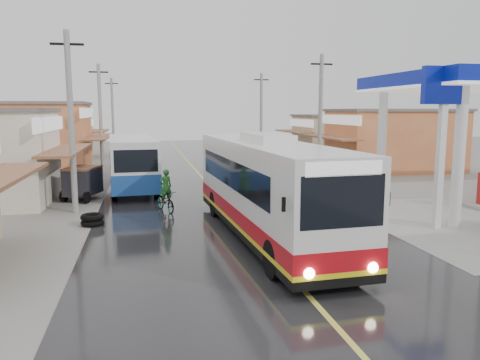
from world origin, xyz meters
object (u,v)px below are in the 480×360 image
(tyre_stack, at_px, (92,220))
(coach_bus, at_px, (266,188))
(second_bus, at_px, (132,162))
(tricycle_near, at_px, (82,181))

(tyre_stack, bearing_deg, coach_bus, -25.48)
(second_bus, relative_size, tyre_stack, 10.02)
(coach_bus, distance_m, second_bus, 12.65)
(coach_bus, xyz_separation_m, second_bus, (-4.95, 11.64, -0.18))
(tricycle_near, height_order, tyre_stack, tricycle_near)
(coach_bus, relative_size, tyre_stack, 13.14)
(coach_bus, xyz_separation_m, tyre_stack, (-6.36, 3.03, -1.57))
(second_bus, bearing_deg, coach_bus, -70.87)
(tricycle_near, bearing_deg, tyre_stack, -60.92)
(coach_bus, distance_m, tyre_stack, 7.22)
(tricycle_near, xyz_separation_m, tyre_stack, (1.03, -5.78, -0.74))
(tricycle_near, bearing_deg, second_bus, 68.08)
(second_bus, bearing_deg, tyre_stack, -103.24)
(coach_bus, height_order, second_bus, coach_bus)
(second_bus, bearing_deg, tricycle_near, -134.78)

